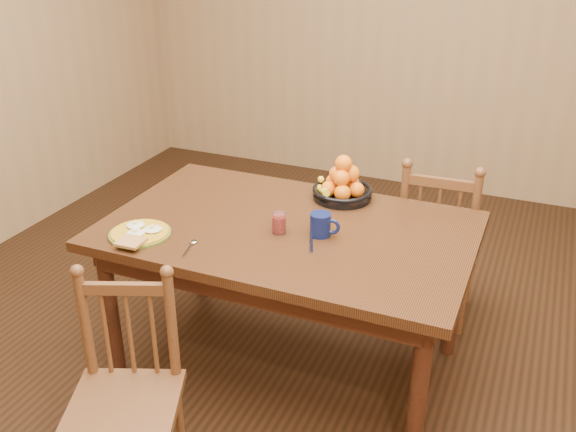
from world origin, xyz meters
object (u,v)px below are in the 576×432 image
at_px(chair_far, 438,243).
at_px(fruit_bowl, 342,185).
at_px(chair_near, 126,395).
at_px(breakfast_plate, 140,233).
at_px(dining_table, 288,243).
at_px(coffee_mug, 321,224).

distance_m(chair_far, fruit_bowl, 0.65).
relative_size(chair_near, fruit_bowl, 2.95).
distance_m(chair_near, breakfast_plate, 0.70).
xyz_separation_m(breakfast_plate, fruit_bowl, (0.67, 0.71, 0.05)).
relative_size(dining_table, chair_near, 1.87).
bearing_deg(chair_near, breakfast_plate, 95.25).
height_order(dining_table, coffee_mug, coffee_mug).
relative_size(chair_far, fruit_bowl, 3.14).
bearing_deg(dining_table, breakfast_plate, -148.95).
bearing_deg(chair_far, fruit_bowl, 32.83).
distance_m(chair_near, fruit_bowl, 1.38).
xyz_separation_m(breakfast_plate, coffee_mug, (0.71, 0.31, 0.04)).
relative_size(chair_near, breakfast_plate, 2.97).
bearing_deg(dining_table, coffee_mug, -8.36).
distance_m(breakfast_plate, fruit_bowl, 0.98).
height_order(dining_table, chair_far, chair_far).
distance_m(chair_far, coffee_mug, 0.89).
bearing_deg(chair_near, fruit_bowl, 51.06).
distance_m(chair_far, chair_near, 1.77).
bearing_deg(fruit_bowl, chair_far, 35.45).
bearing_deg(fruit_bowl, breakfast_plate, -133.11).
height_order(coffee_mug, fruit_bowl, fruit_bowl).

